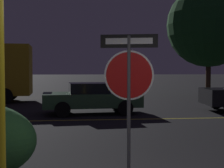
# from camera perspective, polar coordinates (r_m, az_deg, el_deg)

# --- Properties ---
(road_center_stripe) EXTENTS (39.82, 0.12, 0.01)m
(road_center_stripe) POSITION_cam_1_polar(r_m,az_deg,el_deg) (11.18, -2.45, -6.55)
(road_center_stripe) COLOR gold
(road_center_stripe) RESTS_ON ground_plane
(stop_sign) EXTENTS (0.93, 0.24, 2.36)m
(stop_sign) POSITION_cam_1_polar(r_m,az_deg,el_deg) (5.16, 3.11, 1.57)
(stop_sign) COLOR #4C4C51
(stop_sign) RESTS_ON ground_plane
(passing_car_2) EXTENTS (4.10, 2.19, 1.25)m
(passing_car_2) POSITION_cam_1_polar(r_m,az_deg,el_deg) (12.73, -3.84, -2.51)
(passing_car_2) COLOR #335B38
(passing_car_2) RESTS_ON ground_plane
(tree_0) EXTENTS (5.43, 5.43, 7.41)m
(tree_0) POSITION_cam_1_polar(r_m,az_deg,el_deg) (21.51, 17.30, 10.21)
(tree_0) COLOR #422D1E
(tree_0) RESTS_ON ground_plane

